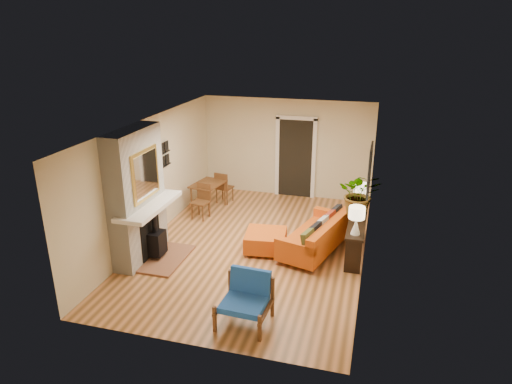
% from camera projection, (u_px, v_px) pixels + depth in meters
% --- Properties ---
extents(room_shell, '(6.50, 6.50, 6.50)m').
position_uv_depth(room_shell, '(305.00, 158.00, 11.37)').
color(room_shell, '#D78B53').
rests_on(room_shell, ground).
extents(fireplace, '(1.09, 1.68, 2.60)m').
position_uv_depth(fireplace, '(139.00, 199.00, 8.73)').
color(fireplace, white).
rests_on(fireplace, ground).
extents(sofa, '(1.34, 2.11, 0.77)m').
position_uv_depth(sofa, '(318.00, 236.00, 9.27)').
color(sofa, silver).
rests_on(sofa, ground).
extents(ottoman, '(0.89, 0.89, 0.41)m').
position_uv_depth(ottoman, '(266.00, 240.00, 9.32)').
color(ottoman, silver).
rests_on(ottoman, ground).
extents(blue_chair, '(0.80, 0.79, 0.80)m').
position_uv_depth(blue_chair, '(247.00, 296.00, 7.07)').
color(blue_chair, brown).
rests_on(blue_chair, ground).
extents(dining_table, '(0.85, 1.59, 0.84)m').
position_uv_depth(dining_table, '(210.00, 189.00, 11.30)').
color(dining_table, brown).
rests_on(dining_table, ground).
extents(console_table, '(0.34, 1.85, 0.72)m').
position_uv_depth(console_table, '(357.00, 227.00, 9.13)').
color(console_table, black).
rests_on(console_table, ground).
extents(lamp_near, '(0.30, 0.30, 0.54)m').
position_uv_depth(lamp_near, '(356.00, 217.00, 8.35)').
color(lamp_near, white).
rests_on(lamp_near, console_table).
extents(lamp_far, '(0.30, 0.30, 0.54)m').
position_uv_depth(lamp_far, '(361.00, 193.00, 9.56)').
color(lamp_far, white).
rests_on(lamp_far, console_table).
extents(houseplant, '(0.88, 0.78, 0.92)m').
position_uv_depth(houseplant, '(360.00, 194.00, 9.16)').
color(houseplant, '#1E5919').
rests_on(houseplant, console_table).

